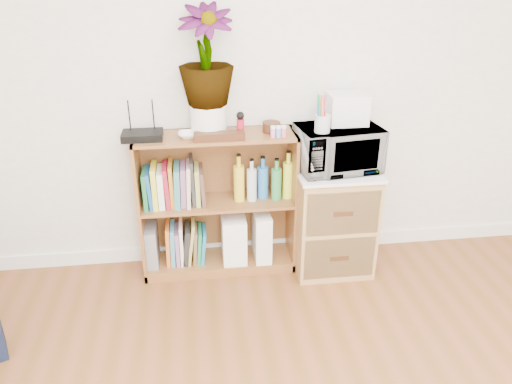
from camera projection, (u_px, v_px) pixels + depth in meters
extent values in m
cube|color=white|center=(267.00, 245.00, 3.59)|extent=(4.00, 0.02, 0.10)
cube|color=brown|center=(218.00, 204.00, 3.24)|extent=(1.00, 0.30, 0.95)
cube|color=#9E7542|center=(332.00, 220.00, 3.31)|extent=(0.50, 0.45, 0.70)
imported|color=silver|center=(338.00, 148.00, 3.09)|extent=(0.54, 0.40, 0.28)
cylinder|color=silver|center=(322.00, 124.00, 2.92)|extent=(0.09, 0.09, 0.10)
cube|color=white|center=(347.00, 108.00, 3.06)|extent=(0.24, 0.20, 0.19)
cube|color=black|center=(142.00, 135.00, 2.96)|extent=(0.24, 0.16, 0.04)
imported|color=white|center=(189.00, 135.00, 2.98)|extent=(0.13, 0.13, 0.03)
cylinder|color=white|center=(208.00, 120.00, 3.01)|extent=(0.21, 0.21, 0.18)
imported|color=#36692A|center=(206.00, 56.00, 2.85)|extent=(0.32, 0.32, 0.57)
cube|color=#35180E|center=(219.00, 136.00, 2.94)|extent=(0.30, 0.08, 0.05)
cylinder|color=#AA1428|center=(240.00, 128.00, 3.00)|extent=(0.05, 0.05, 0.10)
cylinder|color=#361A0E|center=(271.00, 127.00, 3.07)|extent=(0.11, 0.11, 0.06)
cube|color=pink|center=(278.00, 132.00, 2.99)|extent=(0.12, 0.04, 0.06)
cube|color=slate|center=(152.00, 244.00, 3.31)|extent=(0.08, 0.22, 0.27)
cube|color=white|center=(229.00, 237.00, 3.35)|extent=(0.10, 0.25, 0.32)
cube|color=white|center=(238.00, 236.00, 3.35)|extent=(0.10, 0.26, 0.32)
cube|color=white|center=(262.00, 234.00, 3.37)|extent=(0.11, 0.27, 0.34)
cube|color=#1C6A3C|center=(146.00, 188.00, 3.13)|extent=(0.03, 0.20, 0.24)
cube|color=#1A4F9D|center=(150.00, 187.00, 3.13)|extent=(0.04, 0.20, 0.24)
cube|color=#CFD131|center=(155.00, 185.00, 3.13)|extent=(0.03, 0.20, 0.27)
cube|color=white|center=(161.00, 187.00, 3.14)|extent=(0.04, 0.20, 0.24)
cube|color=maroon|center=(167.00, 185.00, 3.14)|extent=(0.04, 0.20, 0.27)
cube|color=#C27F22|center=(172.00, 184.00, 3.14)|extent=(0.03, 0.20, 0.28)
cube|color=teal|center=(177.00, 185.00, 3.15)|extent=(0.04, 0.20, 0.26)
cube|color=#8D5F8E|center=(183.00, 185.00, 3.15)|extent=(0.04, 0.20, 0.26)
cube|color=beige|center=(188.00, 183.00, 3.15)|extent=(0.03, 0.20, 0.27)
cube|color=#2A2A2A|center=(193.00, 181.00, 3.15)|extent=(0.03, 0.20, 0.30)
cube|color=#ACAC4F|center=(197.00, 185.00, 3.16)|extent=(0.03, 0.20, 0.24)
cube|color=#50362E|center=(202.00, 185.00, 3.17)|extent=(0.04, 0.20, 0.23)
cylinder|color=yellow|center=(239.00, 178.00, 3.18)|extent=(0.07, 0.07, 0.31)
cylinder|color=silver|center=(251.00, 180.00, 3.20)|extent=(0.06, 0.06, 0.27)
cylinder|color=#276EB6|center=(263.00, 179.00, 3.20)|extent=(0.07, 0.07, 0.28)
cylinder|color=#338D47|center=(276.00, 179.00, 3.22)|extent=(0.07, 0.07, 0.27)
cylinder|color=#D8ED37|center=(288.00, 175.00, 3.22)|extent=(0.07, 0.07, 0.31)
cube|color=#CF6524|center=(168.00, 243.00, 3.32)|extent=(0.03, 0.19, 0.28)
cube|color=teal|center=(173.00, 243.00, 3.32)|extent=(0.04, 0.19, 0.27)
cube|color=#886091|center=(178.00, 245.00, 3.33)|extent=(0.03, 0.19, 0.24)
cube|color=#FFDDC6|center=(182.00, 242.00, 3.33)|extent=(0.02, 0.19, 0.28)
cube|color=black|center=(187.00, 243.00, 3.34)|extent=(0.06, 0.19, 0.25)
cube|color=#A5984C|center=(191.00, 240.00, 3.33)|extent=(0.06, 0.19, 0.29)
cube|color=brown|center=(195.00, 243.00, 3.34)|extent=(0.04, 0.19, 0.24)
cube|color=#227F46|center=(199.00, 244.00, 3.35)|extent=(0.04, 0.19, 0.23)
cube|color=#1B72A4|center=(203.00, 244.00, 3.35)|extent=(0.05, 0.19, 0.22)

